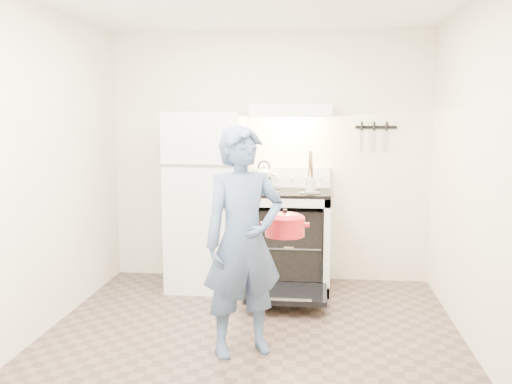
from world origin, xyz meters
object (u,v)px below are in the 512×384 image
at_px(tea_kettle, 264,175).
at_px(dutch_oven, 285,227).
at_px(refrigerator, 207,200).
at_px(stove_body, 290,241).
at_px(person, 244,242).

distance_m(tea_kettle, dutch_oven, 1.47).
height_order(refrigerator, tea_kettle, refrigerator).
height_order(refrigerator, stove_body, refrigerator).
bearing_deg(stove_body, refrigerator, -178.23).
bearing_deg(refrigerator, person, -69.96).
xyz_separation_m(refrigerator, stove_body, (0.81, 0.02, -0.39)).
relative_size(tea_kettle, dutch_oven, 0.75).
xyz_separation_m(stove_body, person, (-0.25, -1.56, 0.34)).
xyz_separation_m(stove_body, dutch_oven, (0.02, -1.24, 0.39)).
height_order(stove_body, dutch_oven, dutch_oven).
bearing_deg(tea_kettle, refrigerator, -159.75).
bearing_deg(tea_kettle, stove_body, -32.58).
xyz_separation_m(person, dutch_oven, (0.27, 0.32, 0.05)).
distance_m(refrigerator, person, 1.64).
height_order(refrigerator, person, refrigerator).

